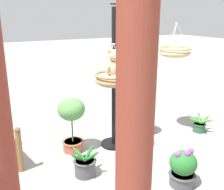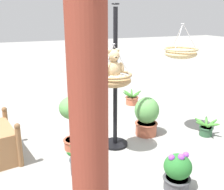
# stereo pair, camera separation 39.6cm
# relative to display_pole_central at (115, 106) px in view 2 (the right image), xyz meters

# --- Properties ---
(ground_plane) EXTENTS (40.00, 40.00, 0.00)m
(ground_plane) POSITION_rel_display_pole_central_xyz_m (0.15, 0.18, -0.73)
(ground_plane) COLOR gray
(display_pole_central) EXTENTS (0.44, 0.44, 2.36)m
(display_pole_central) POSITION_rel_display_pole_central_xyz_m (0.00, 0.00, 0.00)
(display_pole_central) COLOR black
(display_pole_central) RESTS_ON ground
(hanging_basket_with_teddy) EXTENTS (0.57, 0.57, 0.65)m
(hanging_basket_with_teddy) POSITION_rel_display_pole_central_xyz_m (0.15, 0.25, 0.53)
(hanging_basket_with_teddy) COLOR #A37F51
(teddy_bear) EXTENTS (0.32, 0.28, 0.47)m
(teddy_bear) POSITION_rel_display_pole_central_xyz_m (0.15, 0.27, 0.73)
(teddy_bear) COLOR tan
(hanging_basket_left_high) EXTENTS (0.59, 0.59, 0.61)m
(hanging_basket_left_high) POSITION_rel_display_pole_central_xyz_m (-1.26, 0.01, 0.82)
(hanging_basket_left_high) COLOR tan
(greenhouse_pillar_left) EXTENTS (0.42, 0.42, 2.82)m
(greenhouse_pillar_left) POSITION_rel_display_pole_central_xyz_m (1.29, 2.54, 0.64)
(greenhouse_pillar_left) COLOR brown
(greenhouse_pillar_left) RESTS_ON ground
(potted_plant_fern_front) EXTENTS (0.42, 0.43, 0.39)m
(potted_plant_fern_front) POSITION_rel_display_pole_central_xyz_m (0.80, 0.60, -0.57)
(potted_plant_fern_front) COLOR #4C4C51
(potted_plant_fern_front) RESTS_ON ground
(potted_plant_tall_leafy) EXTENTS (0.45, 0.45, 0.74)m
(potted_plant_tall_leafy) POSITION_rel_display_pole_central_xyz_m (-0.72, -0.16, -0.35)
(potted_plant_tall_leafy) COLOR #AD563D
(potted_plant_tall_leafy) RESTS_ON ground
(potted_plant_bushy_green) EXTENTS (0.36, 0.36, 0.54)m
(potted_plant_bushy_green) POSITION_rel_display_pole_central_xyz_m (-0.24, 1.44, -0.47)
(potted_plant_bushy_green) COLOR #4C4C51
(potted_plant_bushy_green) RESTS_ON ground
(potted_plant_small_succulent) EXTENTS (0.51, 0.50, 0.36)m
(potted_plant_small_succulent) POSITION_rel_display_pole_central_xyz_m (-1.28, -1.85, -0.59)
(potted_plant_small_succulent) COLOR #BC6042
(potted_plant_small_succulent) RESTS_ON ground
(potted_plant_conical_shrub) EXTENTS (0.44, 0.44, 0.92)m
(potted_plant_conical_shrub) POSITION_rel_display_pole_central_xyz_m (0.69, -0.16, -0.15)
(potted_plant_conical_shrub) COLOR #AD563D
(potted_plant_conical_shrub) RESTS_ON ground
(potted_plant_trailing_ivy) EXTENTS (0.47, 0.45, 0.32)m
(potted_plant_trailing_ivy) POSITION_rel_display_pole_central_xyz_m (-1.74, 0.32, -0.59)
(potted_plant_trailing_ivy) COLOR #2D5638
(potted_plant_trailing_ivy) RESTS_ON ground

